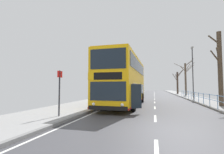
{
  "coord_description": "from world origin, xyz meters",
  "views": [
    {
      "loc": [
        -0.04,
        -6.91,
        1.73
      ],
      "look_at": [
        -3.39,
        6.25,
        2.54
      ],
      "focal_mm": 26.5,
      "sensor_mm": 36.0,
      "label": 1
    }
  ],
  "objects": [
    {
      "name": "bare_tree_far_00",
      "position": [
        5.38,
        8.78,
        3.42
      ],
      "size": [
        1.58,
        1.76,
        6.3
      ],
      "color": "#4C3D2D",
      "rests_on": "ground"
    },
    {
      "name": "double_decker_bus_main",
      "position": [
        -2.65,
        8.21,
        2.28
      ],
      "size": [
        3.29,
        11.14,
        4.36
      ],
      "color": "#F4B20F",
      "rests_on": "ground"
    },
    {
      "name": "bare_tree_far_01",
      "position": [
        5.28,
        34.0,
        2.83
      ],
      "size": [
        2.47,
        2.65,
        5.74
      ],
      "color": "#423328",
      "rests_on": "ground"
    },
    {
      "name": "bus_stop_sign_near",
      "position": [
        -5.09,
        1.2,
        1.68
      ],
      "size": [
        0.08,
        0.44,
        2.49
      ],
      "color": "#2D2D33",
      "rests_on": "ground"
    },
    {
      "name": "bare_tree_far_02",
      "position": [
        5.91,
        27.39,
        3.5
      ],
      "size": [
        3.59,
        2.28,
        6.92
      ],
      "color": "brown",
      "rests_on": "ground"
    },
    {
      "name": "ground",
      "position": [
        -0.72,
        -0.0,
        0.04
      ],
      "size": [
        15.8,
        140.0,
        0.2
      ],
      "color": "#444449"
    },
    {
      "name": "street_lamp_far_side",
      "position": [
        5.44,
        19.09,
        4.46
      ],
      "size": [
        0.28,
        0.6,
        7.43
      ],
      "color": "#38383D",
      "rests_on": "ground"
    },
    {
      "name": "pedestrian_railing_far_kerb",
      "position": [
        4.45,
        11.19,
        0.81
      ],
      "size": [
        0.05,
        23.12,
        1.0
      ],
      "color": "#598CC6",
      "rests_on": "ground"
    }
  ]
}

